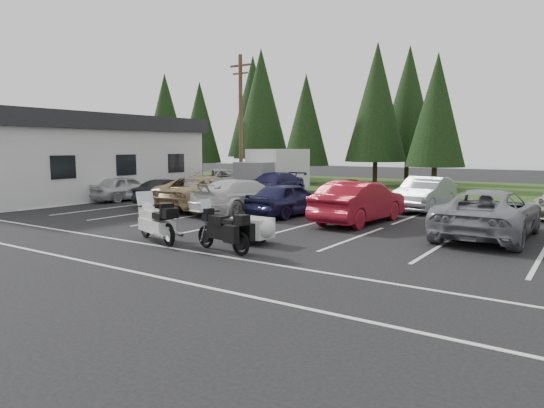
{
  "coord_description": "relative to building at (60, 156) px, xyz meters",
  "views": [
    {
      "loc": [
        9.78,
        -13.58,
        2.97
      ],
      "look_at": [
        0.94,
        -0.5,
        1.14
      ],
      "focal_mm": 32.0,
      "sensor_mm": 36.0,
      "label": 1
    }
  ],
  "objects": [
    {
      "name": "ground",
      "position": [
        18.0,
        -4.0,
        -2.45
      ],
      "size": [
        120.0,
        120.0,
        0.0
      ],
      "primitive_type": "plane",
      "color": "black",
      "rests_on": "ground"
    },
    {
      "name": "grass_strip",
      "position": [
        18.0,
        20.0,
        -2.45
      ],
      "size": [
        80.0,
        16.0,
        0.01
      ],
      "primitive_type": "cube",
      "color": "#223D13",
      "rests_on": "ground"
    },
    {
      "name": "lake_water",
      "position": [
        22.0,
        51.0,
        -2.45
      ],
      "size": [
        70.0,
        50.0,
        0.02
      ],
      "primitive_type": "cube",
      "color": "slate",
      "rests_on": "ground"
    },
    {
      "name": "building",
      "position": [
        0.0,
        0.0,
        0.0
      ],
      "size": [
        10.6,
        15.6,
        4.9
      ],
      "primitive_type": null,
      "color": "silver",
      "rests_on": "ground"
    },
    {
      "name": "utility_pole",
      "position": [
        8.0,
        8.0,
        2.25
      ],
      "size": [
        1.6,
        0.26,
        9.0
      ],
      "color": "#473321",
      "rests_on": "ground"
    },
    {
      "name": "box_truck",
      "position": [
        10.0,
        8.5,
        -1.0
      ],
      "size": [
        2.4,
        5.6,
        2.9
      ],
      "primitive_type": null,
      "color": "silver",
      "rests_on": "ground"
    },
    {
      "name": "stall_markings",
      "position": [
        18.0,
        -2.0,
        -2.45
      ],
      "size": [
        32.0,
        16.0,
        0.01
      ],
      "primitive_type": "cube",
      "color": "silver",
      "rests_on": "ground"
    },
    {
      "name": "conifer_0",
      "position": [
        -10.0,
        18.5,
        3.78
      ],
      "size": [
        4.58,
        4.58,
        10.66
      ],
      "color": "#332316",
      "rests_on": "ground"
    },
    {
      "name": "conifer_1",
      "position": [
        -4.0,
        17.2,
        2.94
      ],
      "size": [
        3.96,
        3.96,
        9.22
      ],
      "color": "#332316",
      "rests_on": "ground"
    },
    {
      "name": "conifer_2",
      "position": [
        2.0,
        18.8,
        4.5
      ],
      "size": [
        5.1,
        5.1,
        11.89
      ],
      "color": "#332316",
      "rests_on": "ground"
    },
    {
      "name": "conifer_3",
      "position": [
        7.5,
        17.4,
        2.82
      ],
      "size": [
        3.87,
        3.87,
        9.02
      ],
      "color": "#332316",
      "rests_on": "ground"
    },
    {
      "name": "conifer_4",
      "position": [
        13.0,
        18.9,
        4.08
      ],
      "size": [
        4.8,
        4.8,
        11.17
      ],
      "color": "#332316",
      "rests_on": "ground"
    },
    {
      "name": "conifer_5",
      "position": [
        18.0,
        17.6,
        3.18
      ],
      "size": [
        4.14,
        4.14,
        9.63
      ],
      "color": "#332316",
      "rests_on": "ground"
    },
    {
      "name": "conifer_back_a",
      "position": [
        -2.0,
        23.0,
        4.74
      ],
      "size": [
        5.28,
        5.28,
        12.3
      ],
      "color": "#332316",
      "rests_on": "ground"
    },
    {
      "name": "conifer_back_b",
      "position": [
        14.0,
        23.5,
        4.32
      ],
      "size": [
        4.97,
        4.97,
        11.58
      ],
      "color": "#332316",
      "rests_on": "ground"
    },
    {
      "name": "car_near_0",
      "position": [
        5.52,
        0.49,
        -1.74
      ],
      "size": [
        1.82,
        4.21,
        1.42
      ],
      "primitive_type": "imported",
      "rotation": [
        0.0,
        0.0,
        3.11
      ],
      "color": "silver",
      "rests_on": "ground"
    },
    {
      "name": "car_near_1",
      "position": [
        9.31,
        0.39,
        -1.78
      ],
      "size": [
        1.68,
        4.17,
        1.35
      ],
      "primitive_type": "imported",
      "rotation": [
        0.0,
        0.0,
        3.08
      ],
      "color": "black",
      "rests_on": "ground"
    },
    {
      "name": "car_near_2",
      "position": [
        11.9,
        0.29,
        -1.63
      ],
      "size": [
        2.97,
        6.02,
        1.64
      ],
      "primitive_type": "imported",
      "rotation": [
        0.0,
        0.0,
        3.18
      ],
      "color": "tan",
      "rests_on": "ground"
    },
    {
      "name": "car_near_3",
      "position": [
        14.42,
        -0.13,
        -1.66
      ],
      "size": [
        2.71,
        5.61,
        1.57
      ],
      "primitive_type": "imported",
      "rotation": [
        0.0,
        0.0,
        3.05
      ],
      "color": "silver",
      "rests_on": "ground"
    },
    {
      "name": "car_near_4",
      "position": [
        16.5,
        0.37,
        -1.71
      ],
      "size": [
        2.19,
        4.51,
        1.48
      ],
      "primitive_type": "imported",
      "rotation": [
        0.0,
        0.0,
        3.04
      ],
      "color": "#1A1B41",
      "rests_on": "ground"
    },
    {
      "name": "car_near_5",
      "position": [
        19.95,
        0.21,
        -1.61
      ],
      "size": [
        2.09,
        5.18,
        1.67
      ],
      "primitive_type": "imported",
      "rotation": [
        0.0,
        0.0,
        3.08
      ],
      "color": "maroon",
      "rests_on": "ground"
    },
    {
      "name": "car_near_6",
      "position": [
        24.81,
        -0.29,
        -1.64
      ],
      "size": [
        2.76,
        5.84,
        1.61
      ],
      "primitive_type": "imported",
      "rotation": [
        0.0,
        0.0,
        3.13
      ],
      "color": "gray",
      "rests_on": "ground"
    },
    {
      "name": "car_far_0",
      "position": [
        6.89,
        6.39,
        -1.64
      ],
      "size": [
        2.86,
        5.9,
        1.62
      ],
      "primitive_type": "imported",
      "rotation": [
        0.0,
        0.0,
        -0.03
      ],
      "color": "beige",
      "rests_on": "ground"
    },
    {
      "name": "car_far_1",
      "position": [
        11.62,
        6.36,
        -1.7
      ],
      "size": [
        2.14,
        5.2,
        1.51
      ],
      "primitive_type": "imported",
      "rotation": [
        0.0,
        0.0,
        0.01
      ],
      "color": "#1A1A42",
      "rests_on": "ground"
    },
    {
      "name": "car_far_2",
      "position": [
        16.53,
        5.64,
        -1.74
      ],
      "size": [
        1.9,
        4.27,
        1.43
      ],
      "primitive_type": "imported",
      "rotation": [
        0.0,
        0.0,
        0.05
      ],
      "color": "maroon",
      "rests_on": "ground"
    },
    {
      "name": "car_far_3",
      "position": [
        20.92,
        5.63,
        -1.65
      ],
      "size": [
        1.85,
        4.92,
        1.6
      ],
      "primitive_type": "imported",
      "rotation": [
        0.0,
        0.0,
        -0.03
      ],
      "color": "gray",
      "rests_on": "ground"
    },
    {
      "name": "touring_motorcycle",
      "position": [
        16.24,
        -7.06,
        -1.66
      ],
      "size": [
        2.97,
        1.78,
        1.57
      ],
      "primitive_type": null,
      "rotation": [
        0.0,
        0.0,
        -0.34
      ],
      "color": "silver",
      "rests_on": "ground"
    },
    {
      "name": "cargo_trailer",
      "position": [
        18.88,
        -5.54,
        -2.04
      ],
      "size": [
        1.8,
        1.05,
        0.82
      ],
      "primitive_type": null,
      "rotation": [
        0.0,
        0.0,
        -0.03
      ],
      "color": "silver",
      "rests_on": "ground"
    },
    {
      "name": "adventure_motorcycle",
      "position": [
        18.92,
        -7.02,
        -1.7
      ],
      "size": [
        2.56,
        1.27,
        1.49
      ],
      "primitive_type": null,
      "rotation": [
        0.0,
        0.0,
        -0.18
      ],
      "color": "black",
      "rests_on": "ground"
    }
  ]
}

